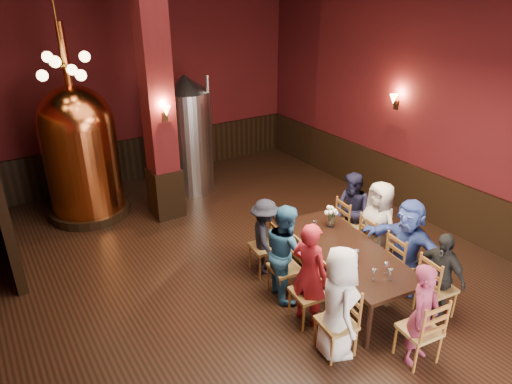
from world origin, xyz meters
TOP-DOWN VIEW (x-y plane):
  - room at (0.00, 0.00)m, footprint 10.00×10.02m
  - wainscot_right at (3.96, 0.00)m, footprint 0.08×9.90m
  - wainscot_back at (0.00, 4.96)m, footprint 7.90×0.08m
  - column at (-0.30, 2.80)m, footprint 0.58×0.58m
  - pendant_cluster at (-1.80, 2.90)m, footprint 0.90×0.90m
  - sconce_wall at (3.90, 0.80)m, footprint 0.20×0.20m
  - sconce_column at (-0.30, 2.50)m, footprint 0.20×0.20m
  - dining_table at (0.96, -1.07)m, footprint 1.30×2.51m
  - chair_0 at (-0.01, -1.95)m, footprint 0.51×0.51m
  - person_0 at (-0.01, -1.95)m, footprint 0.75×0.88m
  - chair_1 at (0.07, -1.29)m, footprint 0.51×0.51m
  - person_1 at (0.07, -1.29)m, footprint 0.50×0.64m
  - chair_2 at (0.15, -0.63)m, footprint 0.51×0.51m
  - person_2 at (0.15, -0.63)m, footprint 0.52×0.79m
  - chair_3 at (0.24, 0.03)m, footprint 0.51×0.51m
  - person_3 at (0.24, 0.03)m, footprint 0.75×0.95m
  - chair_4 at (1.67, -2.17)m, footprint 0.51×0.51m
  - person_4 at (1.67, -2.17)m, footprint 0.35×0.78m
  - chair_5 at (1.76, -1.50)m, footprint 0.51×0.51m
  - person_5 at (1.76, -1.50)m, footprint 0.63×1.45m
  - chair_6 at (1.84, -0.85)m, footprint 0.51×0.51m
  - person_6 at (1.84, -0.85)m, footprint 0.51×0.76m
  - chair_7 at (1.93, -0.18)m, footprint 0.51×0.51m
  - person_7 at (1.93, -0.18)m, footprint 0.35×0.70m
  - chair_8 at (0.76, -2.61)m, footprint 0.51×0.51m
  - person_8 at (0.76, -2.61)m, footprint 0.56×0.44m
  - copper_kettle at (-1.62, 3.68)m, footprint 1.75×1.75m
  - steel_vessel at (0.67, 3.70)m, footprint 1.35×1.35m
  - rose_vase at (1.21, -0.43)m, footprint 0.22×0.22m
  - wine_glass_0 at (0.71, -1.85)m, footprint 0.07×0.07m
  - wine_glass_1 at (0.89, -1.96)m, footprint 0.07×0.07m
  - wine_glass_2 at (0.90, -0.39)m, footprint 0.07×0.07m
  - wine_glass_3 at (0.96, -1.82)m, footprint 0.07×0.07m
  - wine_glass_4 at (0.73, -1.40)m, footprint 0.07×0.07m
  - wine_glass_5 at (0.86, -1.38)m, footprint 0.07×0.07m

SIDE VIEW (x-z plane):
  - chair_0 at x=-0.01m, z-range 0.00..0.92m
  - chair_1 at x=0.07m, z-range 0.00..0.92m
  - chair_2 at x=0.15m, z-range 0.00..0.92m
  - chair_3 at x=0.24m, z-range 0.00..0.92m
  - chair_4 at x=1.67m, z-range 0.00..0.92m
  - chair_5 at x=1.76m, z-range 0.00..0.92m
  - chair_6 at x=1.84m, z-range 0.00..0.92m
  - chair_7 at x=1.93m, z-range 0.00..0.92m
  - chair_8 at x=0.76m, z-range 0.00..0.92m
  - wainscot_right at x=3.96m, z-range 0.00..1.00m
  - wainscot_back at x=0.00m, z-range 0.00..1.00m
  - person_3 at x=0.24m, z-range 0.00..1.28m
  - person_4 at x=1.67m, z-range 0.00..1.32m
  - person_8 at x=0.76m, z-range 0.00..1.37m
  - dining_table at x=0.96m, z-range 0.31..1.06m
  - person_7 at x=1.93m, z-range 0.00..1.42m
  - person_2 at x=0.15m, z-range 0.00..1.49m
  - person_5 at x=1.76m, z-range 0.00..1.51m
  - person_6 at x=1.84m, z-range 0.00..1.53m
  - person_0 at x=-0.01m, z-range 0.00..1.53m
  - person_1 at x=0.07m, z-range 0.00..1.54m
  - wine_glass_0 at x=0.71m, z-range 0.75..0.92m
  - wine_glass_1 at x=0.89m, z-range 0.75..0.92m
  - wine_glass_2 at x=0.90m, z-range 0.75..0.92m
  - wine_glass_3 at x=0.96m, z-range 0.75..0.92m
  - wine_glass_4 at x=0.73m, z-range 0.75..0.92m
  - wine_glass_5 at x=0.86m, z-range 0.75..0.92m
  - rose_vase at x=1.21m, z-range 0.81..1.17m
  - steel_vessel at x=0.67m, z-range 0.00..2.60m
  - copper_kettle at x=-1.62m, z-range -0.51..3.23m
  - sconce_wall at x=3.90m, z-range 2.02..2.38m
  - sconce_column at x=-0.30m, z-range 2.02..2.38m
  - room at x=0.00m, z-range 0.00..4.50m
  - column at x=-0.30m, z-range 0.00..4.50m
  - pendant_cluster at x=-1.80m, z-range 2.25..3.95m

